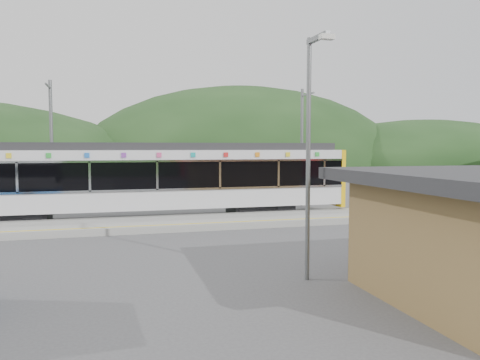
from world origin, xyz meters
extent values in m
plane|color=#4C4C4F|center=(0.00, 0.00, 0.00)|extent=(120.00, 120.00, 0.00)
ellipsoid|color=#1E3D19|center=(16.00, 54.00, 0.00)|extent=(52.00, 39.00, 26.00)
ellipsoid|color=#1E3D19|center=(45.00, 48.00, 0.00)|extent=(44.00, 33.00, 16.00)
cube|color=#9E9E99|center=(0.00, 3.30, 0.15)|extent=(26.00, 3.20, 0.30)
cube|color=yellow|center=(0.00, 2.00, 0.30)|extent=(26.00, 0.10, 0.01)
cube|color=black|center=(-8.46, 6.00, 0.30)|extent=(3.20, 2.20, 0.56)
cube|color=black|center=(3.54, 6.00, 0.30)|extent=(3.20, 2.20, 0.56)
cube|color=silver|center=(-2.46, 6.00, 1.04)|extent=(20.00, 2.90, 0.92)
cube|color=black|center=(-2.46, 6.00, 2.23)|extent=(20.00, 2.96, 1.45)
cube|color=silver|center=(-2.46, 4.50, 1.55)|extent=(20.00, 0.05, 0.10)
cube|color=silver|center=(-2.46, 4.50, 2.90)|extent=(20.00, 0.05, 0.10)
cube|color=silver|center=(-2.46, 6.00, 3.17)|extent=(20.00, 2.90, 0.45)
cube|color=#2D2D30|center=(-2.46, 6.00, 3.58)|extent=(19.40, 2.50, 0.36)
cube|color=yellow|center=(7.66, 6.00, 1.90)|extent=(0.24, 2.92, 3.00)
cube|color=silver|center=(-7.96, 4.50, 2.23)|extent=(0.10, 0.05, 1.35)
cube|color=silver|center=(-4.96, 4.50, 2.23)|extent=(0.10, 0.05, 1.35)
cube|color=silver|center=(-1.96, 4.50, 2.23)|extent=(0.10, 0.05, 1.35)
cube|color=silver|center=(1.04, 4.50, 2.23)|extent=(0.10, 0.05, 1.35)
cube|color=silver|center=(4.04, 4.50, 2.23)|extent=(0.10, 0.05, 1.35)
cube|color=silver|center=(6.54, 4.50, 2.23)|extent=(0.10, 0.05, 1.35)
cube|color=yellow|center=(-8.26, 4.51, 3.18)|extent=(0.22, 0.04, 0.22)
cube|color=green|center=(-6.66, 4.51, 3.18)|extent=(0.22, 0.04, 0.22)
cube|color=blue|center=(-5.06, 4.51, 3.18)|extent=(0.22, 0.04, 0.22)
cube|color=purple|center=(-3.46, 4.51, 3.18)|extent=(0.22, 0.04, 0.22)
cube|color=#E54C8C|center=(-1.86, 4.51, 3.18)|extent=(0.22, 0.04, 0.22)
cube|color=#19A5A5|center=(-0.26, 4.51, 3.18)|extent=(0.22, 0.04, 0.22)
cube|color=red|center=(1.34, 4.51, 3.18)|extent=(0.22, 0.04, 0.22)
cube|color=orange|center=(2.94, 4.51, 3.18)|extent=(0.22, 0.04, 0.22)
cube|color=yellow|center=(4.54, 4.51, 3.18)|extent=(0.22, 0.04, 0.22)
cube|color=green|center=(6.14, 4.51, 3.18)|extent=(0.22, 0.04, 0.22)
cylinder|color=slate|center=(-7.00, 8.60, 3.50)|extent=(0.18, 0.18, 7.00)
cube|color=slate|center=(-7.00, 7.80, 6.60)|extent=(0.08, 1.80, 0.08)
cylinder|color=slate|center=(7.00, 8.60, 3.50)|extent=(0.18, 0.18, 7.00)
cube|color=slate|center=(7.00, 7.80, 6.60)|extent=(0.08, 1.80, 0.08)
cylinder|color=slate|center=(1.01, -6.09, 3.18)|extent=(0.12, 0.12, 6.36)
cube|color=slate|center=(1.01, -6.57, 6.26)|extent=(0.16, 1.06, 0.12)
cube|color=silver|center=(1.01, -7.05, 6.17)|extent=(0.36, 0.19, 0.12)
camera|label=1|loc=(-3.97, -17.48, 3.53)|focal=35.00mm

